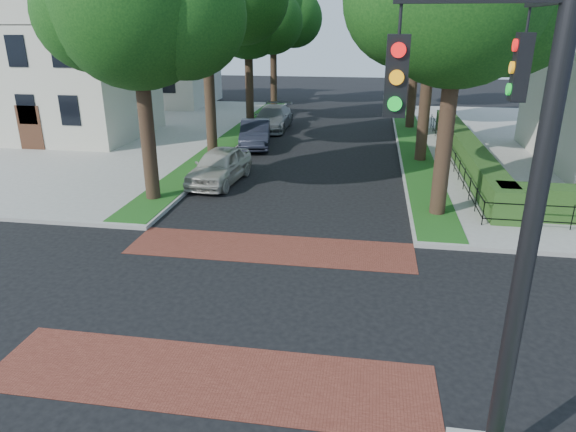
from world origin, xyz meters
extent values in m
plane|color=black|center=(0.00, 0.00, 0.00)|extent=(120.00, 120.00, 0.00)
cube|color=gray|center=(-19.50, 19.00, 0.07)|extent=(30.00, 30.00, 0.15)
cube|color=maroon|center=(0.00, 3.20, 0.01)|extent=(9.00, 2.20, 0.01)
cube|color=maroon|center=(0.00, -3.20, 0.01)|extent=(9.00, 2.20, 0.01)
cube|color=#1E4D16|center=(5.40, 19.10, 0.16)|extent=(1.60, 29.80, 0.02)
cube|color=#1E4D16|center=(-5.40, 19.10, 0.16)|extent=(1.60, 29.80, 0.02)
cylinder|color=black|center=(5.50, 7.00, 3.83)|extent=(0.56, 0.56, 7.35)
sphere|color=black|center=(7.21, 7.30, 7.31)|extent=(4.65, 4.65, 4.65)
cylinder|color=black|center=(5.50, 15.00, 4.00)|extent=(0.56, 0.56, 7.70)
sphere|color=black|center=(7.31, 15.30, 7.67)|extent=(4.95, 4.95, 4.95)
cylinder|color=black|center=(5.50, 24.00, 3.47)|extent=(0.56, 0.56, 6.65)
sphere|color=black|center=(5.50, 24.00, 6.99)|extent=(5.80, 5.80, 5.80)
sphere|color=black|center=(7.09, 24.30, 6.59)|extent=(4.35, 4.35, 4.35)
sphere|color=black|center=(4.05, 23.80, 6.69)|extent=(4.06, 4.06, 4.06)
sphere|color=black|center=(5.60, 25.45, 7.49)|extent=(3.77, 3.77, 3.77)
cylinder|color=black|center=(5.50, 33.00, 3.65)|extent=(0.56, 0.56, 7.00)
sphere|color=black|center=(5.50, 33.00, 7.35)|extent=(6.00, 6.00, 6.00)
sphere|color=black|center=(7.15, 33.30, 6.95)|extent=(4.50, 4.50, 4.50)
sphere|color=black|center=(4.00, 32.80, 7.05)|extent=(4.20, 4.20, 4.20)
sphere|color=black|center=(5.60, 34.50, 7.85)|extent=(3.90, 3.90, 3.90)
cylinder|color=black|center=(-5.50, 7.00, 3.65)|extent=(0.56, 0.56, 7.00)
sphere|color=black|center=(-5.50, 7.00, 7.35)|extent=(6.00, 6.00, 6.00)
sphere|color=black|center=(-3.85, 7.30, 6.95)|extent=(4.50, 4.50, 4.50)
sphere|color=black|center=(-7.00, 6.80, 7.05)|extent=(4.20, 4.20, 4.20)
cylinder|color=black|center=(-5.50, 15.00, 4.17)|extent=(0.56, 0.56, 8.05)
cylinder|color=black|center=(-5.50, 24.00, 3.58)|extent=(0.56, 0.56, 6.86)
sphere|color=black|center=(-5.50, 24.00, 7.21)|extent=(5.60, 5.60, 5.60)
sphere|color=black|center=(-3.96, 24.30, 6.81)|extent=(4.20, 4.20, 4.20)
sphere|color=black|center=(-6.90, 23.80, 6.91)|extent=(3.92, 3.92, 3.92)
sphere|color=black|center=(-5.40, 25.40, 7.71)|extent=(3.64, 3.64, 3.64)
cylinder|color=black|center=(-5.50, 33.00, 3.72)|extent=(0.56, 0.56, 7.14)
sphere|color=black|center=(-5.50, 33.00, 7.49)|extent=(6.20, 6.20, 6.20)
sphere|color=black|center=(-3.79, 33.30, 7.09)|extent=(4.65, 4.65, 4.65)
sphere|color=black|center=(-7.05, 32.80, 7.19)|extent=(4.34, 4.34, 4.34)
sphere|color=black|center=(-5.40, 34.55, 7.99)|extent=(4.03, 4.03, 4.03)
cube|color=#214116|center=(7.70, 15.00, 0.75)|extent=(1.00, 18.00, 1.20)
cube|color=beige|center=(-15.50, 18.00, 3.40)|extent=(9.00, 8.00, 6.50)
cube|color=silver|center=(-15.50, 32.00, 3.40)|extent=(9.00, 8.00, 6.50)
cube|color=maroon|center=(-12.80, 30.40, 8.47)|extent=(0.80, 0.80, 3.64)
cylinder|color=black|center=(5.10, -4.60, 4.15)|extent=(0.26, 0.26, 8.00)
cube|color=black|center=(5.10, -3.70, 6.95)|extent=(0.12, 1.80, 0.12)
cube|color=black|center=(3.20, -4.60, 6.05)|extent=(0.28, 0.22, 1.00)
cylinder|color=red|center=(3.20, -4.73, 6.37)|extent=(0.18, 0.05, 0.18)
cylinder|color=orange|center=(3.20, -4.73, 6.05)|extent=(0.18, 0.05, 0.18)
cylinder|color=#0CB226|center=(3.20, -4.73, 5.73)|extent=(0.18, 0.05, 0.18)
cube|color=black|center=(5.10, -2.90, 6.05)|extent=(0.22, 0.28, 1.00)
cylinder|color=red|center=(4.97, -2.90, 6.37)|extent=(0.05, 0.18, 0.18)
cylinder|color=orange|center=(4.97, -2.90, 6.05)|extent=(0.05, 0.18, 0.18)
cylinder|color=#0CB226|center=(4.97, -2.90, 5.73)|extent=(0.05, 0.18, 0.18)
imported|color=#B8B3A5|center=(-3.60, 9.94, 0.77)|extent=(2.25, 4.70, 1.55)
imported|color=#1E212D|center=(-3.60, 17.16, 0.76)|extent=(2.36, 4.81, 1.52)
imported|color=slate|center=(-3.60, 22.46, 0.78)|extent=(2.20, 5.37, 1.56)
camera|label=1|loc=(2.92, -11.35, 6.66)|focal=32.00mm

